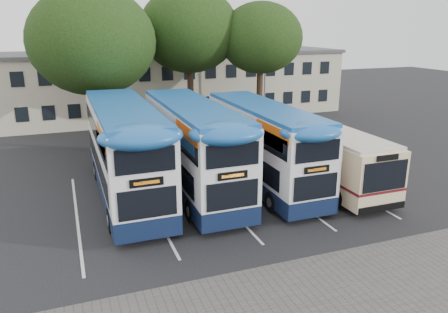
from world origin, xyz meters
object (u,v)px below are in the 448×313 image
at_px(tree_left, 92,41).
at_px(bus_dd_mid, 193,144).
at_px(tree_mid, 189,30).
at_px(bus_dd_right, 263,142).
at_px(lamp_post, 265,67).
at_px(bus_single, 319,150).
at_px(tree_right, 261,38).
at_px(bus_dd_left, 125,147).

bearing_deg(tree_left, bus_dd_mid, -68.74).
xyz_separation_m(tree_mid, bus_dd_right, (0.27, -13.09, -5.72)).
bearing_deg(lamp_post, bus_single, -103.51).
xyz_separation_m(tree_right, bus_single, (-1.58, -11.51, -5.76)).
distance_m(lamp_post, tree_right, 4.35).
bearing_deg(bus_single, bus_dd_left, 173.26).
height_order(tree_right, bus_dd_right, tree_right).
distance_m(tree_left, bus_dd_mid, 11.84).
xyz_separation_m(lamp_post, tree_left, (-14.57, -3.58, 2.44)).
distance_m(bus_dd_left, bus_dd_mid, 3.48).
xyz_separation_m(lamp_post, tree_right, (-1.91, -3.00, 2.50)).
xyz_separation_m(lamp_post, bus_dd_left, (-14.12, -13.25, -2.42)).
distance_m(lamp_post, bus_dd_left, 19.52).
distance_m(bus_dd_left, bus_dd_right, 7.35).
relative_size(tree_right, bus_single, 0.96).
xyz_separation_m(lamp_post, tree_mid, (-7.09, -0.99, 3.11)).
bearing_deg(lamp_post, bus_dd_left, -136.81).
bearing_deg(lamp_post, bus_dd_right, -115.84).
relative_size(lamp_post, bus_single, 0.84).
relative_size(tree_mid, bus_dd_left, 0.99).
bearing_deg(bus_dd_right, bus_dd_left, 173.54).
bearing_deg(bus_dd_mid, tree_mid, 74.19).
relative_size(tree_mid, bus_dd_mid, 1.01).
bearing_deg(bus_single, bus_dd_right, 172.66).
bearing_deg(bus_dd_left, bus_dd_mid, -6.19).
distance_m(lamp_post, bus_dd_right, 15.86).
xyz_separation_m(tree_mid, tree_right, (5.18, -2.01, -0.61)).
bearing_deg(tree_right, bus_single, -97.83).
height_order(bus_dd_mid, bus_single, bus_dd_mid).
relative_size(tree_mid, tree_right, 1.11).
height_order(tree_left, bus_dd_mid, tree_left).
relative_size(bus_dd_left, bus_single, 1.08).
relative_size(tree_left, tree_mid, 0.97).
height_order(bus_dd_left, bus_dd_mid, bus_dd_left).
height_order(lamp_post, tree_left, tree_left).
relative_size(tree_mid, bus_dd_right, 1.07).
distance_m(tree_right, bus_dd_right, 13.15).
bearing_deg(tree_left, bus_single, -44.58).
height_order(lamp_post, tree_mid, tree_mid).
bearing_deg(tree_left, lamp_post, 13.82).
relative_size(bus_dd_left, bus_dd_right, 1.08).
distance_m(bus_dd_mid, bus_single, 7.28).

